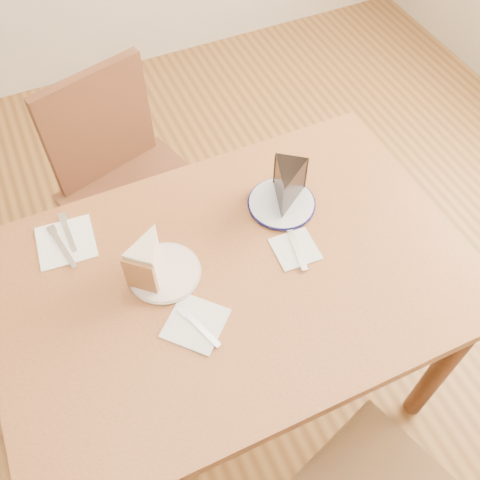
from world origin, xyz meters
The scene contains 14 objects.
ground centered at (0.00, 0.00, 0.00)m, with size 4.00×4.00×0.00m, color #4A2D13.
table centered at (0.00, 0.00, 0.65)m, with size 1.20×0.80×0.75m.
chair_far centered at (-0.11, 0.60, 0.50)m, with size 0.55×0.55×0.90m.
plate_cream centered at (-0.16, 0.07, 0.76)m, with size 0.18×0.18×0.01m, color silver.
plate_navy centered at (0.22, 0.15, 0.76)m, with size 0.18×0.18×0.01m, color white.
carrot_cake centered at (-0.18, 0.09, 0.81)m, with size 0.08×0.11×0.11m, color white, non-canonical shape.
chocolate_cake centered at (0.23, 0.15, 0.81)m, with size 0.09×0.12×0.10m, color black, non-canonical shape.
napkin_cream centered at (-0.14, -0.09, 0.75)m, with size 0.13×0.13×0.00m, color white.
napkin_navy centered at (0.18, 0.00, 0.75)m, with size 0.11×0.11×0.00m, color white.
napkin_spare centered at (-0.36, 0.27, 0.75)m, with size 0.15×0.15×0.00m, color white.
fork_cream centered at (-0.13, -0.11, 0.76)m, with size 0.01×0.14×0.00m, color silver.
knife_navy centered at (0.18, 0.01, 0.76)m, with size 0.02×0.17×0.00m, color white.
fork_spare centered at (-0.35, 0.30, 0.76)m, with size 0.01×0.14×0.00m, color silver.
knife_spare centered at (-0.37, 0.26, 0.76)m, with size 0.01×0.16×0.00m, color silver.
Camera 1 is at (-0.29, -0.67, 1.89)m, focal length 40.00 mm.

